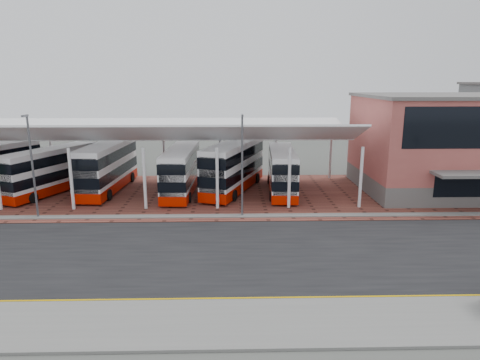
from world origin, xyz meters
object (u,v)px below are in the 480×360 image
Objects in this scene: terminal at (460,143)px; bus_1 at (50,171)px; bus_2 at (107,167)px; bus_5 at (282,171)px; bus_3 at (181,171)px; bus_4 at (234,167)px.

terminal is 39.03m from bus_1.
terminal is at bearing 2.78° from bus_2.
bus_5 is at bearing -178.74° from terminal.
bus_5 is (9.56, 0.08, -0.07)m from bus_3.
bus_3 is 5.05m from bus_4.
bus_1 is at bearing -179.79° from terminal.
bus_1 is at bearing -177.15° from bus_5.
bus_1 is 21.96m from bus_5.
terminal is at bearing 3.36° from bus_3.
bus_5 is (-16.99, -0.37, -2.56)m from terminal.
terminal is at bearing 18.85° from bus_4.
bus_4 is at bearing 2.45° from bus_2.
bus_3 is (7.23, -1.19, -0.17)m from bus_2.
bus_2 is 12.21m from bus_4.
bus_3 is at bearing -176.06° from bus_5.
bus_5 is at bearing 22.15° from bus_1.
bus_5 is at bearing 2.86° from bus_3.
bus_1 is (-38.95, -0.14, -2.49)m from terminal.
bus_2 is at bearing 173.03° from bus_3.
bus_4 is (4.98, 0.85, 0.21)m from bus_3.
terminal is 26.67m from bus_3.
bus_2 is at bearing 178.75° from terminal.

